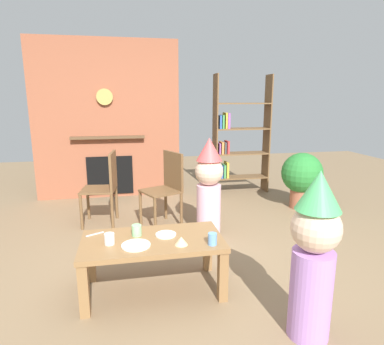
# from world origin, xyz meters

# --- Properties ---
(ground_plane) EXTENTS (12.00, 12.00, 0.00)m
(ground_plane) POSITION_xyz_m (0.00, 0.00, 0.00)
(ground_plane) COLOR #846B4C
(brick_fireplace_feature) EXTENTS (2.20, 0.28, 2.40)m
(brick_fireplace_feature) POSITION_xyz_m (-0.74, 2.60, 1.19)
(brick_fireplace_feature) COLOR #935138
(brick_fireplace_feature) RESTS_ON ground_plane
(bookshelf) EXTENTS (0.90, 0.28, 1.90)m
(bookshelf) POSITION_xyz_m (1.28, 2.40, 0.87)
(bookshelf) COLOR brown
(bookshelf) RESTS_ON ground_plane
(coffee_table) EXTENTS (1.11, 0.58, 0.44)m
(coffee_table) POSITION_xyz_m (-0.30, -0.27, 0.37)
(coffee_table) COLOR olive
(coffee_table) RESTS_ON ground_plane
(paper_cup_near_left) EXTENTS (0.08, 0.08, 0.09)m
(paper_cup_near_left) POSITION_xyz_m (-0.63, -0.31, 0.49)
(paper_cup_near_left) COLOR silver
(paper_cup_near_left) RESTS_ON coffee_table
(paper_cup_near_right) EXTENTS (0.08, 0.08, 0.09)m
(paper_cup_near_right) POSITION_xyz_m (-0.42, -0.18, 0.49)
(paper_cup_near_right) COLOR #8CD18C
(paper_cup_near_right) RESTS_ON coffee_table
(paper_cup_center) EXTENTS (0.07, 0.07, 0.09)m
(paper_cup_center) POSITION_xyz_m (0.14, -0.46, 0.49)
(paper_cup_center) COLOR #669EE0
(paper_cup_center) RESTS_ON coffee_table
(paper_plate_front) EXTENTS (0.17, 0.17, 0.01)m
(paper_plate_front) POSITION_xyz_m (-0.19, -0.22, 0.45)
(paper_plate_front) COLOR white
(paper_plate_front) RESTS_ON coffee_table
(paper_plate_rear) EXTENTS (0.22, 0.22, 0.01)m
(paper_plate_rear) POSITION_xyz_m (-0.43, -0.38, 0.45)
(paper_plate_rear) COLOR white
(paper_plate_rear) RESTS_ON coffee_table
(birthday_cake_slice) EXTENTS (0.10, 0.10, 0.06)m
(birthday_cake_slice) POSITION_xyz_m (-0.09, -0.42, 0.48)
(birthday_cake_slice) COLOR #EAC68C
(birthday_cake_slice) RESTS_ON coffee_table
(table_fork) EXTENTS (0.14, 0.08, 0.01)m
(table_fork) POSITION_xyz_m (-0.75, -0.09, 0.45)
(table_fork) COLOR silver
(table_fork) RESTS_ON coffee_table
(child_with_cone_hat) EXTENTS (0.31, 0.31, 1.11)m
(child_with_cone_hat) POSITION_xyz_m (0.65, -1.00, 0.59)
(child_with_cone_hat) COLOR #B27FCC
(child_with_cone_hat) RESTS_ON ground_plane
(child_in_pink) EXTENTS (0.31, 0.31, 1.12)m
(child_in_pink) POSITION_xyz_m (0.40, 0.70, 0.59)
(child_in_pink) COLOR #EAB2C6
(child_in_pink) RESTS_ON ground_plane
(dining_chair_left) EXTENTS (0.44, 0.44, 0.90)m
(dining_chair_left) POSITION_xyz_m (-0.74, 1.33, 0.51)
(dining_chair_left) COLOR brown
(dining_chair_left) RESTS_ON ground_plane
(dining_chair_middle) EXTENTS (0.53, 0.53, 0.90)m
(dining_chair_middle) POSITION_xyz_m (-0.01, 1.15, 0.51)
(dining_chair_middle) COLOR brown
(dining_chair_middle) RESTS_ON ground_plane
(potted_plant_tall) EXTENTS (0.57, 0.57, 0.79)m
(potted_plant_tall) POSITION_xyz_m (1.93, 1.44, 0.47)
(potted_plant_tall) COLOR #9E5B42
(potted_plant_tall) RESTS_ON ground_plane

